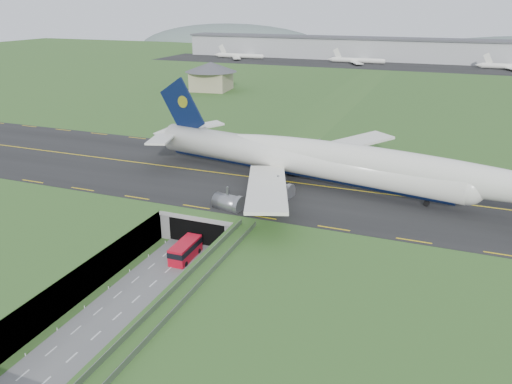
% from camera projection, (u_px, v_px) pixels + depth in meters
% --- Properties ---
extents(ground, '(900.00, 900.00, 0.00)m').
position_uv_depth(ground, '(177.00, 263.00, 90.94)').
color(ground, '#2C5220').
rests_on(ground, ground).
extents(airfield_deck, '(800.00, 800.00, 6.00)m').
position_uv_depth(airfield_deck, '(176.00, 248.00, 89.87)').
color(airfield_deck, gray).
rests_on(airfield_deck, ground).
extents(trench_road, '(12.00, 75.00, 0.20)m').
position_uv_depth(trench_road, '(155.00, 283.00, 84.37)').
color(trench_road, slate).
rests_on(trench_road, ground).
extents(taxiway, '(800.00, 44.00, 0.18)m').
position_uv_depth(taxiway, '(245.00, 176.00, 117.52)').
color(taxiway, black).
rests_on(taxiway, airfield_deck).
extents(tunnel_portal, '(17.00, 22.30, 6.00)m').
position_uv_depth(tunnel_portal, '(216.00, 213.00, 104.31)').
color(tunnel_portal, gray).
rests_on(tunnel_portal, ground).
extents(guideway, '(3.00, 53.00, 7.05)m').
position_uv_depth(guideway, '(175.00, 306.00, 68.68)').
color(guideway, '#A8A8A3').
rests_on(guideway, ground).
extents(jumbo_jet, '(105.29, 65.01, 21.86)m').
position_uv_depth(jumbo_jet, '(329.00, 162.00, 108.72)').
color(jumbo_jet, white).
rests_on(jumbo_jet, ground).
extents(shuttle_tram, '(3.28, 8.20, 3.31)m').
position_uv_depth(shuttle_tram, '(185.00, 250.00, 91.76)').
color(shuttle_tram, red).
rests_on(shuttle_tram, ground).
extents(service_building, '(26.20, 26.20, 12.98)m').
position_uv_depth(service_building, '(211.00, 74.00, 229.99)').
color(service_building, tan).
rests_on(service_building, ground).
extents(cargo_terminal, '(320.00, 67.00, 15.60)m').
position_uv_depth(cargo_terminal, '(391.00, 49.00, 346.84)').
color(cargo_terminal, '#B2B2B2').
rests_on(cargo_terminal, ground).
extents(distant_hills, '(700.00, 91.00, 60.00)m').
position_uv_depth(distant_hills, '(481.00, 60.00, 445.17)').
color(distant_hills, '#51615E').
rests_on(distant_hills, ground).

